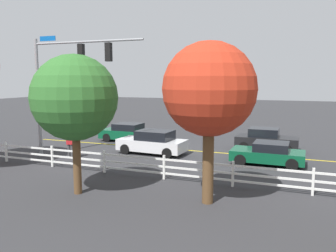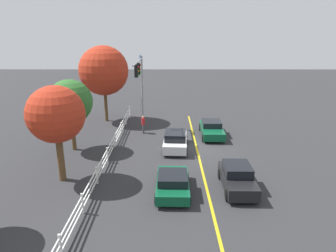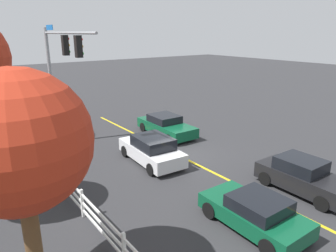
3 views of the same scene
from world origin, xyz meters
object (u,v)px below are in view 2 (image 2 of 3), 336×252
object	(u,v)px
car_3	(175,140)
tree_1	(56,115)
car_2	(173,183)
tree_2	(104,71)
car_0	(212,129)
pedestrian	(143,124)
tree_3	(70,102)
car_1	(237,178)

from	to	relation	value
car_3	tree_1	bearing A→B (deg)	130.16
car_2	tree_1	bearing A→B (deg)	77.99
car_3	tree_2	bearing A→B (deg)	44.53
car_0	pedestrian	world-z (taller)	pedestrian
tree_1	car_2	bearing A→B (deg)	-102.95
car_3	pedestrian	size ratio (longest dim) A/B	2.60
pedestrian	tree_3	bearing A→B (deg)	26.09
car_0	tree_3	xyz separation A→B (m)	(-3.54, 11.62, 3.29)
tree_1	tree_2	world-z (taller)	tree_2
tree_2	tree_3	xyz separation A→B (m)	(-8.54, 0.92, -1.45)
tree_1	car_0	bearing A→B (deg)	-50.60
car_1	pedestrian	world-z (taller)	pedestrian
car_1	tree_1	bearing A→B (deg)	-95.14
car_0	tree_2	xyz separation A→B (m)	(5.00, 10.70, 4.74)
car_0	car_3	bearing A→B (deg)	-44.31
car_3	tree_3	xyz separation A→B (m)	(-0.20, 8.21, 3.23)
pedestrian	car_1	bearing A→B (deg)	108.34
car_2	pedestrian	world-z (taller)	pedestrian
car_1	tree_1	distance (m)	11.54
car_3	tree_1	xyz separation A→B (m)	(-5.49, 7.35, 3.59)
car_1	car_2	size ratio (longest dim) A/B	1.01
pedestrian	tree_1	bearing A→B (deg)	52.31
car_3	tree_3	size ratio (longest dim) A/B	0.77
car_3	pedestrian	xyz separation A→B (m)	(4.07, 2.96, 0.21)
car_1	tree_3	bearing A→B (deg)	-117.84
car_0	tree_3	world-z (taller)	tree_3
tree_1	tree_2	xyz separation A→B (m)	(13.83, -0.06, 1.09)
car_2	tree_1	size ratio (longest dim) A/B	0.65
car_2	pedestrian	bearing A→B (deg)	14.28
car_0	tree_1	bearing A→B (deg)	-49.36
tree_1	tree_3	size ratio (longest dim) A/B	1.07
tree_2	car_3	bearing A→B (deg)	-138.86
car_0	car_3	size ratio (longest dim) A/B	1.07
car_1	tree_1	size ratio (longest dim) A/B	0.65
car_0	tree_1	xyz separation A→B (m)	(-8.84, 10.76, 3.65)
pedestrian	car_2	bearing A→B (deg)	90.28
car_0	car_1	distance (m)	9.97
car_2	car_0	bearing A→B (deg)	-18.67
tree_2	tree_3	distance (m)	8.71
car_1	tree_3	xyz separation A→B (m)	(6.43, 11.77, 3.23)
car_0	car_1	xyz separation A→B (m)	(-9.97, -0.15, 0.06)
car_3	car_0	bearing A→B (deg)	-42.16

